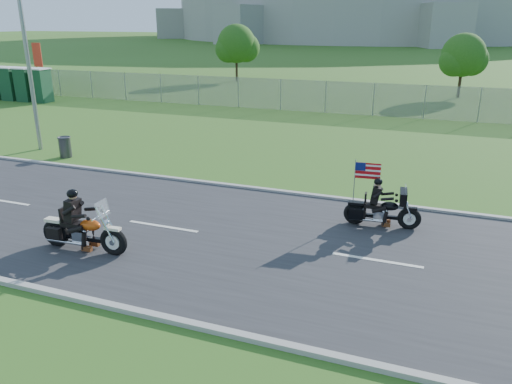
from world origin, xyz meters
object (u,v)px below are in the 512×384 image
at_px(porta_toilet_a, 41,86).
at_px(trash_can, 65,147).
at_px(porta_toilet_c, 11,84).
at_px(porta_toilet_b, 26,85).
at_px(motorcycle_lead, 82,232).
at_px(motorcycle_follow, 382,211).
at_px(streetlight, 26,19).

xyz_separation_m(porta_toilet_a, trash_can, (12.06, -11.72, -0.72)).
bearing_deg(porta_toilet_c, porta_toilet_b, 0.00).
relative_size(porta_toilet_b, motorcycle_lead, 0.93).
bearing_deg(trash_can, motorcycle_follow, -12.43).
xyz_separation_m(streetlight, motorcycle_lead, (8.86, -8.24, -5.11)).
relative_size(porta_toilet_c, motorcycle_lead, 0.93).
bearing_deg(motorcycle_follow, motorcycle_lead, -153.74).
bearing_deg(motorcycle_follow, trash_can, 162.13).
bearing_deg(porta_toilet_a, trash_can, -44.17).
xyz_separation_m(porta_toilet_c, motorcycle_follow, (28.60, -14.75, -0.65)).
bearing_deg(porta_toilet_a, streetlight, -47.09).
height_order(porta_toilet_b, motorcycle_lead, porta_toilet_b).
relative_size(streetlight, motorcycle_lead, 4.04).
relative_size(streetlight, porta_toilet_c, 4.35).
distance_m(porta_toilet_a, motorcycle_follow, 29.72).
relative_size(streetlight, motorcycle_follow, 4.62).
bearing_deg(streetlight, porta_toilet_a, 132.91).
height_order(streetlight, trash_can, streetlight).
height_order(porta_toilet_a, porta_toilet_c, same).
distance_m(streetlight, porta_toilet_a, 15.39).
height_order(porta_toilet_a, porta_toilet_b, same).
height_order(porta_toilet_b, motorcycle_follow, porta_toilet_b).
relative_size(porta_toilet_a, motorcycle_follow, 1.06).
xyz_separation_m(porta_toilet_c, trash_can, (14.86, -11.72, -0.72)).
distance_m(porta_toilet_b, trash_can, 17.86).
bearing_deg(motorcycle_lead, porta_toilet_b, 134.04).
height_order(porta_toilet_b, porta_toilet_c, same).
height_order(streetlight, porta_toilet_b, streetlight).
bearing_deg(trash_can, motorcycle_lead, -46.96).
bearing_deg(motorcycle_lead, trash_can, 130.24).
height_order(porta_toilet_c, motorcycle_follow, porta_toilet_c).
bearing_deg(motorcycle_lead, porta_toilet_a, 131.99).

